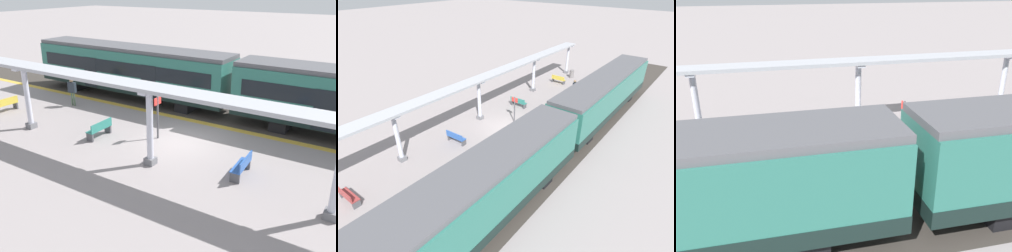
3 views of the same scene
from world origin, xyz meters
The scene contains 17 objects.
ground_plane centered at (0.00, 0.00, 0.00)m, with size 176.00×176.00×0.00m, color gray.
tactile_edge_strip centered at (-2.93, 0.00, 0.00)m, with size 0.45×38.22×0.01m, color gold.
trackbed centered at (-4.76, 0.00, 0.00)m, with size 3.20×50.22×0.01m, color #38332D.
train_near_carriage centered at (-4.75, -6.65, 1.83)m, with size 2.65×14.42×3.48m.
train_far_carriage centered at (-4.75, 8.35, 1.83)m, with size 2.65×14.42×3.48m.
canopy_pillar_nearest centered at (2.71, -14.79, 1.69)m, with size 1.10×0.44×3.33m.
canopy_pillar_second centered at (2.71, -7.62, 1.69)m, with size 1.10×0.44×3.33m.
canopy_pillar_third centered at (2.71, 0.21, 1.69)m, with size 1.10×0.44×3.33m.
canopy_pillar_fourth centered at (2.71, 7.49, 1.69)m, with size 1.10×0.44×3.33m.
canopy_beam centered at (2.71, 0.14, 3.41)m, with size 1.20×30.67×0.16m, color #A8AAB2.
bench_near_end centered at (1.65, 11.35, 0.44)m, with size 1.51×0.48×0.86m.
bench_mid_platform centered at (1.55, 3.92, 0.44)m, with size 1.52×0.53×0.86m.
bench_far_end centered at (1.65, -3.63, 0.44)m, with size 1.51×0.46×0.86m.
bench_extra_slot centered at (1.76, -11.14, 0.44)m, with size 1.51×0.46×0.86m.
trash_bin centered at (1.45, -13.68, 0.45)m, with size 0.48×0.48×0.90m, color slate.
platform_info_sign centered at (0.18, -1.10, 1.33)m, with size 0.56×0.10×2.20m.
passenger_waiting_near_edge centered at (-1.28, -8.59, 1.10)m, with size 0.30×0.54×1.76m.
Camera 2 is at (-11.35, 14.53, 10.55)m, focal length 29.28 mm.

